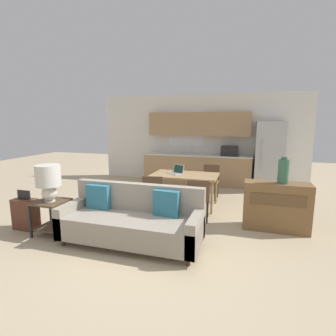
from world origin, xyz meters
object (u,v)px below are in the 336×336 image
dining_chair_near_right (199,197)px  dining_chair_near_left (154,192)px  credenza (276,206)px  couch (132,221)px  side_table (52,212)px  vase (283,171)px  refrigerator (269,156)px  laptop (176,171)px  dining_table (185,177)px  table_lamp (48,179)px  dining_chair_far_right (210,180)px  suitcase (26,214)px

dining_chair_near_right → dining_chair_near_left: 0.93m
credenza → couch: bearing=-151.5°
side_table → vase: (3.67, 1.26, 0.67)m
refrigerator → laptop: bearing=-134.7°
dining_table → table_lamp: table_lamp is taller
table_lamp → dining_chair_near_right: size_ratio=0.74×
refrigerator → side_table: refrigerator is taller
table_lamp → vase: size_ratio=1.34×
dining_chair_near_left → dining_chair_far_right: same height
dining_table → table_lamp: size_ratio=2.37×
side_table → vase: size_ratio=1.28×
couch → vase: (2.25, 1.16, 0.71)m
dining_chair_near_left → credenza: bearing=169.4°
vase → dining_chair_near_left: (-2.36, 0.12, -0.59)m
credenza → dining_chair_far_right: credenza is taller
side_table → dining_chair_near_left: dining_chair_near_left is taller
vase → dining_chair_far_right: bearing=131.4°
refrigerator → dining_chair_near_right: bearing=-115.5°
laptop → couch: bearing=-60.3°
credenza → side_table: bearing=-160.3°
table_lamp → refrigerator: bearing=49.8°
refrigerator → side_table: (-3.66, -4.28, -0.55)m
refrigerator → dining_chair_near_right: size_ratio=2.29×
dining_table → table_lamp: bearing=-129.2°
vase → refrigerator: bearing=90.3°
suitcase → dining_chair_far_right: bearing=45.4°
dining_table → side_table: bearing=-129.8°
vase → dining_chair_far_right: (-1.44, 1.63, -0.59)m
table_lamp → dining_chair_near_left: table_lamp is taller
refrigerator → dining_chair_near_left: size_ratio=2.29×
dining_chair_near_left → dining_chair_far_right: size_ratio=1.00×
dining_table → suitcase: (-2.36, -2.09, -0.38)m
laptop → vase: bearing=10.3°
laptop → dining_chair_far_right: bearing=80.8°
refrigerator → dining_table: (-1.89, -2.15, -0.28)m
dining_table → vase: vase is taller
dining_chair_far_right → suitcase: dining_chair_far_right is taller
dining_table → table_lamp: 2.79m
table_lamp → dining_chair_near_left: size_ratio=0.74×
dining_table → dining_chair_far_right: (0.47, 0.77, -0.19)m
couch → dining_chair_near_left: (-0.11, 1.28, 0.12)m
dining_chair_near_left → laptop: laptop is taller
refrigerator → dining_table: refrigerator is taller
vase → dining_chair_near_left: size_ratio=0.55×
suitcase → couch: bearing=2.1°
table_lamp → side_table: bearing=116.1°
refrigerator → suitcase: bearing=-135.0°
dining_table → dining_chair_near_left: bearing=-121.4°
refrigerator → dining_chair_near_left: bearing=-128.9°
dining_chair_near_left → vase: bearing=168.8°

